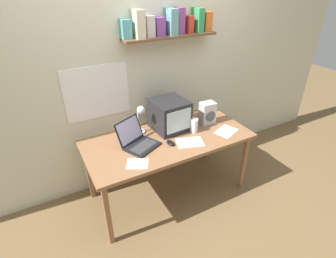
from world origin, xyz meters
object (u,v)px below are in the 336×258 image
computer_mouse (170,143)px  printed_handout (190,142)px  loose_paper_near_monitor (138,164)px  space_heater (207,113)px  crt_monitor (169,115)px  laptop (137,139)px  juice_glass (194,126)px  open_notebook (226,131)px  desk_lamp (140,117)px  corner_desk (168,142)px

computer_mouse → printed_handout: bearing=-19.6°
loose_paper_near_monitor → printed_handout: bearing=6.8°
space_heater → loose_paper_near_monitor: size_ratio=1.04×
crt_monitor → computer_mouse: size_ratio=3.49×
crt_monitor → space_heater: size_ratio=1.57×
laptop → printed_handout: laptop is taller
laptop → printed_handout: 0.52m
juice_glass → open_notebook: juice_glass is taller
desk_lamp → juice_glass: size_ratio=2.13×
corner_desk → laptop: size_ratio=3.99×
open_notebook → printed_handout: same height
juice_glass → printed_handout: size_ratio=0.49×
corner_desk → printed_handout: printed_handout is taller
crt_monitor → open_notebook: (0.49, -0.35, -0.16)m
corner_desk → desk_lamp: bearing=135.5°
corner_desk → loose_paper_near_monitor: size_ratio=7.14×
open_notebook → loose_paper_near_monitor: (-1.03, -0.07, 0.00)m
desk_lamp → laptop: bearing=-141.3°
space_heater → computer_mouse: 0.60m
corner_desk → desk_lamp: desk_lamp is taller
laptop → loose_paper_near_monitor: size_ratio=1.79×
corner_desk → juice_glass: bearing=-5.0°
desk_lamp → loose_paper_near_monitor: bearing=-133.4°
desk_lamp → open_notebook: (0.80, -0.39, -0.19)m
printed_handout → computer_mouse: bearing=160.4°
crt_monitor → printed_handout: (0.04, -0.34, -0.16)m
laptop → juice_glass: size_ratio=2.80×
desk_lamp → loose_paper_near_monitor: 0.54m
corner_desk → space_heater: 0.56m
juice_glass → laptop: bearing=174.9°
open_notebook → computer_mouse: bearing=173.9°
space_heater → computer_mouse: space_heater is taller
open_notebook → desk_lamp: bearing=154.2°
juice_glass → open_notebook: bearing=-27.9°
computer_mouse → open_notebook: (0.63, -0.07, -0.01)m
space_heater → laptop: bearing=-174.0°
desk_lamp → space_heater: desk_lamp is taller
space_heater → printed_handout: bearing=-143.4°
printed_handout → loose_paper_near_monitor: bearing=-173.2°
crt_monitor → juice_glass: crt_monitor is taller
crt_monitor → computer_mouse: (-0.14, -0.28, -0.14)m
space_heater → desk_lamp: bearing=172.9°
crt_monitor → open_notebook: bearing=-39.0°
open_notebook → printed_handout: size_ratio=0.94×
desk_lamp → juice_glass: bearing=-40.9°
computer_mouse → printed_handout: computer_mouse is taller
juice_glass → desk_lamp: bearing=155.5°
crt_monitor → juice_glass: 0.28m
corner_desk → printed_handout: size_ratio=5.53×
space_heater → printed_handout: 0.47m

